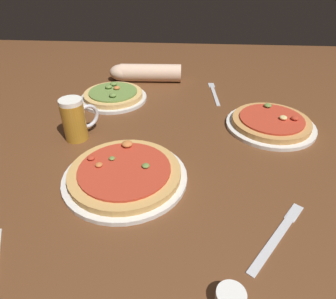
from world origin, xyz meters
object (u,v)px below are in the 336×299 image
Objects in this scene: pizza_plate_near at (125,174)px; pizza_plate_side at (113,96)px; knife_right at (278,235)px; diner_arm at (143,73)px; pizza_plate_far at (271,123)px; beer_mug_dark at (75,119)px; fork_left at (214,93)px; ramekin_sauce at (230,299)px.

pizza_plate_near is 0.50m from pizza_plate_side.
diner_arm reaches higher than knife_right.
pizza_plate_far is 1.44× the size of knife_right.
pizza_plate_near reaches higher than knife_right.
pizza_plate_side is at bearing 80.21° from beer_mug_dark.
fork_left is at bearing 97.21° from knife_right.
knife_right is at bearing -33.19° from beer_mug_dark.
pizza_plate_far is 0.64m from beer_mug_dark.
pizza_plate_near is 0.53m from pizza_plate_far.
pizza_plate_side reaches higher than ramekin_sauce.
diner_arm is at bearing 115.47° from knife_right.
pizza_plate_near is at bearing 155.31° from knife_right.
ramekin_sauce reaches higher than fork_left.
pizza_plate_side is 0.81m from knife_right.
pizza_plate_side is at bearing 115.33° from ramekin_sauce.
pizza_plate_side is (-0.57, 0.18, 0.00)m from pizza_plate_far.
pizza_plate_side is (-0.14, 0.48, 0.00)m from pizza_plate_near.
pizza_plate_side is 0.88m from ramekin_sauce.
beer_mug_dark is at bearing -140.11° from fork_left.
beer_mug_dark is 0.67m from ramekin_sauce.
fork_left is at bearing 122.95° from pizza_plate_far.
pizza_plate_far is at bearing -38.25° from diner_arm.
pizza_plate_side reaches higher than pizza_plate_far.
pizza_plate_far is 0.32m from fork_left.
pizza_plate_near is 1.02× the size of diner_arm.
pizza_plate_side is 1.15× the size of fork_left.
knife_right is at bearing -24.69° from pizza_plate_near.
pizza_plate_side reaches higher than knife_right.
fork_left is (0.26, 0.57, -0.01)m from pizza_plate_near.
beer_mug_dark is (-0.05, -0.29, 0.05)m from pizza_plate_side.
beer_mug_dark is at bearing 130.01° from ramekin_sauce.
pizza_plate_near reaches higher than pizza_plate_far.
pizza_plate_far is 1.13× the size of pizza_plate_side.
beer_mug_dark reaches higher than ramekin_sauce.
diner_arm is at bearing 93.90° from pizza_plate_near.
pizza_plate_near is at bearing -145.39° from pizza_plate_far.
pizza_plate_far is 0.65m from ramekin_sauce.
knife_right is (-0.08, -0.47, -0.01)m from pizza_plate_far.
pizza_plate_near is at bearing -74.09° from pizza_plate_side.
ramekin_sauce is 0.25× the size of knife_right.
diner_arm is (-0.48, 0.38, 0.02)m from pizza_plate_far.
diner_arm reaches higher than ramekin_sauce.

